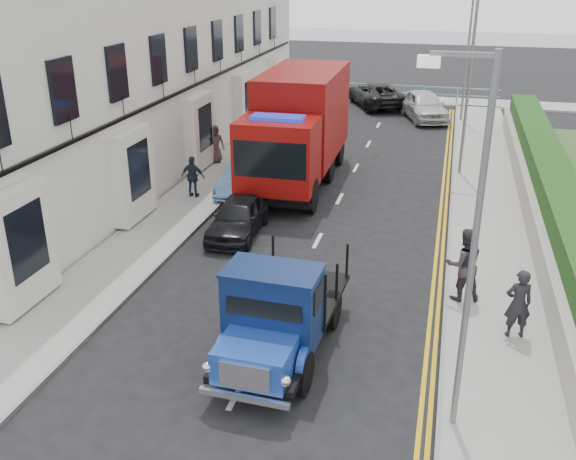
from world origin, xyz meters
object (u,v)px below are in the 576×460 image
Objects in this scene: lamp_far at (466,47)px; pedestrian_east_near at (518,304)px; parked_car_front at (238,217)px; lamp_mid at (466,78)px; bedford_lorry at (275,321)px; red_lorry at (298,126)px; lamp_near at (468,234)px.

lamp_far is 22.77m from pedestrian_east_near.
lamp_far reaches higher than parked_car_front.
lamp_mid is 1.00× the size of lamp_far.
lamp_mid is at bearing 78.36° from bedford_lorry.
lamp_mid is 1.95× the size of parked_car_front.
red_lorry is 12.76m from pedestrian_east_near.
bedford_lorry is at bearing 10.41° from pedestrian_east_near.
lamp_near is 26.00m from lamp_far.
lamp_mid is at bearing 48.12° from parked_car_front.
pedestrian_east_near is at bearing -30.23° from parked_car_front.
lamp_mid is at bearing -96.90° from pedestrian_east_near.
pedestrian_east_near reaches higher than parked_car_front.
lamp_near is 4.11× the size of pedestrian_east_near.
bedford_lorry is 12.73m from red_lorry.
parked_car_front is (-3.08, 6.70, -0.47)m from bedford_lorry.
red_lorry reaches higher than pedestrian_east_near.
lamp_mid is at bearing 20.18° from red_lorry.
red_lorry is at bearing -66.60° from pedestrian_east_near.
lamp_near is 4.86m from bedford_lorry.
pedestrian_east_near is (1.45, -22.52, -3.03)m from lamp_far.
lamp_mid is 15.53m from bedford_lorry.
bedford_lorry reaches higher than pedestrian_east_near.
pedestrian_east_near is (5.14, 2.28, -0.11)m from bedford_lorry.
red_lorry is 4.82× the size of pedestrian_east_near.
lamp_far is 0.85× the size of red_lorry.
red_lorry is (-6.17, 13.63, -1.72)m from lamp_near.
lamp_near is 1.95× the size of parked_car_front.
lamp_near and lamp_far have the same top height.
lamp_near is at bearing -90.00° from lamp_mid.
red_lorry is at bearing -158.96° from lamp_mid.
bedford_lorry is 2.96× the size of pedestrian_east_near.
red_lorry is at bearing -116.50° from lamp_far.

